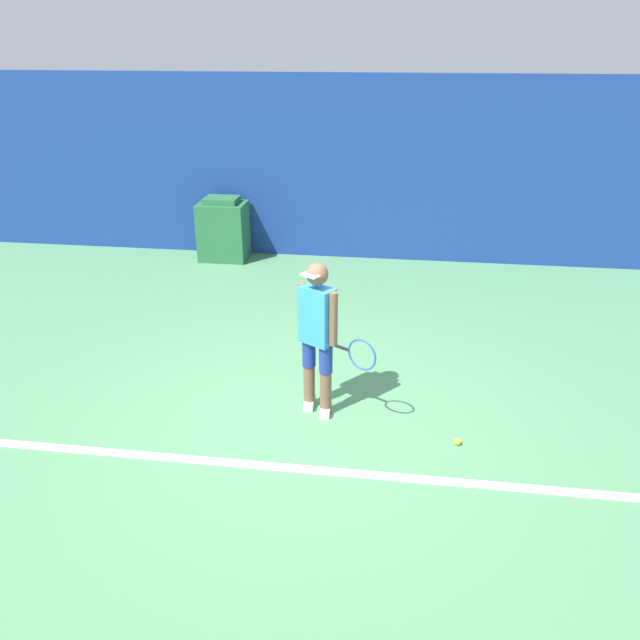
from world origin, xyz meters
The scene contains 6 objects.
ground_plane centered at (0.00, 0.00, 0.00)m, with size 24.00×24.00×0.00m, color #518C5B.
back_wall centered at (0.00, 5.34, 1.55)m, with size 24.00×0.10×3.10m.
court_baseline centered at (0.00, -0.81, 0.01)m, with size 21.60×0.10×0.01m.
tennis_player centered at (0.09, 0.20, 0.91)m, with size 0.83×0.55×1.64m.
tennis_ball centered at (1.51, -0.23, 0.03)m, with size 0.07×0.07×0.07m.
covered_chair centered at (-2.25, 4.92, 0.53)m, with size 0.82×0.63×1.10m.
Camera 1 is at (0.87, -5.37, 3.59)m, focal length 35.00 mm.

